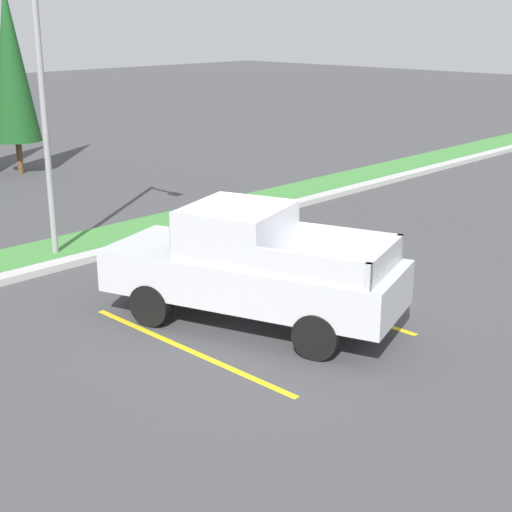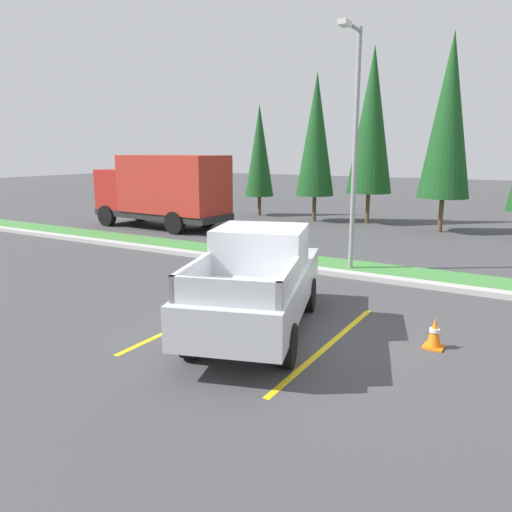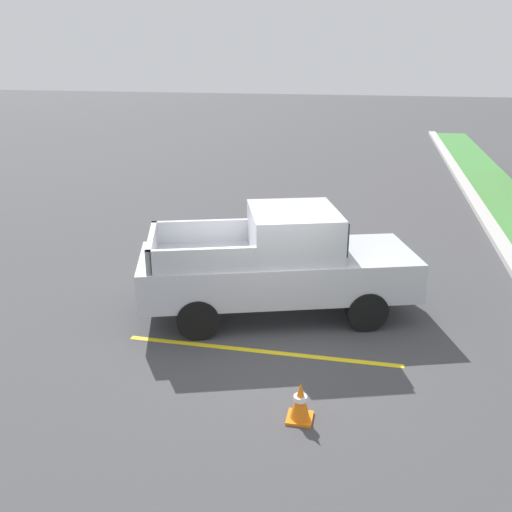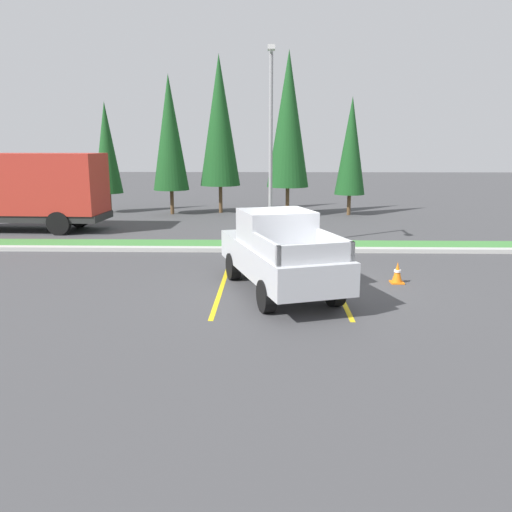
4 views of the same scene
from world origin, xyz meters
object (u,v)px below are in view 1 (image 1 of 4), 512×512
(pickup_truck_main, at_px, (250,267))
(traffic_cone, at_px, (329,256))
(street_light, at_px, (44,73))
(cypress_tree_rightmost, at_px, (11,64))

(pickup_truck_main, xyz_separation_m, traffic_cone, (3.30, 0.85, -0.75))
(pickup_truck_main, relative_size, street_light, 0.79)
(pickup_truck_main, distance_m, street_light, 6.58)
(pickup_truck_main, bearing_deg, cypress_tree_rightmost, 74.90)
(cypress_tree_rightmost, bearing_deg, traffic_cone, -93.17)
(street_light, distance_m, cypress_tree_rightmost, 10.27)
(traffic_cone, bearing_deg, pickup_truck_main, -165.49)
(traffic_cone, bearing_deg, street_light, 125.15)
(cypress_tree_rightmost, height_order, traffic_cone, cypress_tree_rightmost)
(cypress_tree_rightmost, distance_m, traffic_cone, 14.73)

